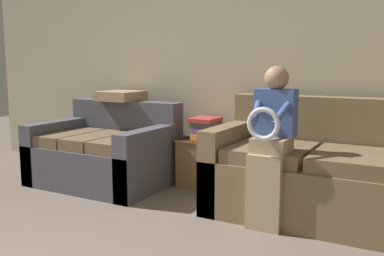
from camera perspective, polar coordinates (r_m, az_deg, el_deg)
wall_back at (r=4.29m, az=6.80°, el=9.34°), size 6.94×0.06×2.55m
couch_main at (r=3.54m, az=21.31°, el=-6.39°), size 2.27×0.95×0.93m
couch_side at (r=4.46m, az=-11.42°, el=-3.44°), size 1.33×0.95×0.82m
child_left_seated at (r=3.21m, az=10.49°, el=-1.37°), size 0.31×0.38×1.20m
side_shelf at (r=4.28m, az=1.81°, el=-4.49°), size 0.47×0.43×0.48m
book_stack at (r=4.21m, az=1.85°, el=0.03°), size 0.25×0.31×0.21m
throw_pillow at (r=4.67m, az=-9.49°, el=4.26°), size 0.42×0.42×0.10m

